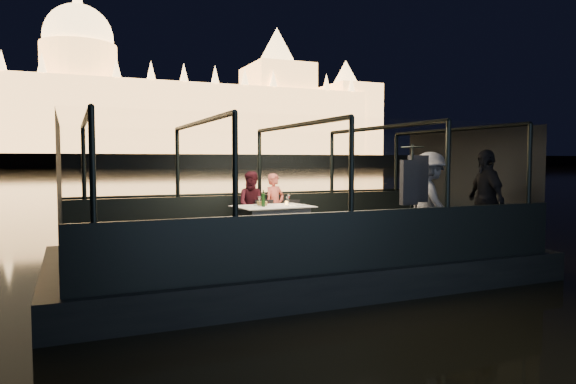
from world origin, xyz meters
name	(u,v)px	position (x,y,z in m)	size (l,w,h in m)	color
river_water	(95,174)	(0.00, 80.00, 0.00)	(500.00, 500.00, 0.00)	black
boat_hull	(296,276)	(0.00, 0.00, 0.00)	(8.60, 4.40, 1.00)	black
boat_deck	(296,250)	(0.00, 0.00, 0.48)	(8.00, 4.00, 0.04)	black
gunwale_port	(260,215)	(0.00, 2.00, 0.95)	(8.00, 0.08, 0.90)	black
gunwale_starboard	(351,241)	(0.00, -2.00, 0.95)	(8.00, 0.08, 0.90)	black
cabin_glass_port	(259,163)	(0.00, 2.00, 2.10)	(8.00, 0.02, 1.40)	#99B2B2
cabin_glass_starboard	(351,164)	(0.00, -2.00, 2.10)	(8.00, 0.02, 1.40)	#99B2B2
cabin_roof_glass	(297,125)	(0.00, 0.00, 2.80)	(8.00, 4.00, 0.02)	#99B2B2
end_wall_fore	(60,193)	(-4.00, 0.00, 1.65)	(0.02, 4.00, 2.30)	black
end_wall_aft	(466,184)	(4.00, 0.00, 1.65)	(0.02, 4.00, 2.30)	black
canopy_ribs	(296,188)	(0.00, 0.00, 1.65)	(8.00, 4.00, 2.30)	black
embankment	(80,163)	(0.00, 210.00, 1.00)	(400.00, 140.00, 6.00)	#423D33
parliament_building	(79,79)	(0.00, 175.00, 29.00)	(220.00, 32.00, 60.00)	#F2D18C
dining_table_central	(273,225)	(-0.21, 0.68, 0.89)	(1.45, 1.05, 0.77)	silver
chair_port_left	(267,219)	(-0.11, 1.24, 0.95)	(0.38, 0.38, 0.82)	black
chair_port_right	(294,218)	(0.50, 1.22, 0.95)	(0.38, 0.38, 0.80)	black
coat_stand	(412,205)	(1.49, -1.47, 1.40)	(0.54, 0.43, 1.93)	black
person_woman_coral	(275,203)	(0.17, 1.52, 1.25)	(0.50, 0.33, 1.38)	#CF5B4B
person_man_maroon	(253,204)	(-0.32, 1.52, 1.25)	(0.68, 0.53, 1.43)	#3D111A
passenger_stripe	(429,205)	(2.15, -1.11, 1.35)	(1.18, 0.66, 1.82)	silver
passenger_dark	(485,204)	(3.19, -1.40, 1.35)	(1.10, 0.46, 1.86)	black
wine_bottle	(263,199)	(-0.43, 0.60, 1.42)	(0.07, 0.07, 0.33)	#153613
bread_basket	(262,203)	(-0.36, 0.87, 1.31)	(0.21, 0.21, 0.08)	brown
amber_candle	(287,203)	(0.14, 0.80, 1.31)	(0.05, 0.05, 0.08)	#FFB03F
plate_near	(300,205)	(0.36, 0.62, 1.27)	(0.23, 0.23, 0.01)	silver
plate_far	(259,205)	(-0.38, 0.96, 1.27)	(0.25, 0.25, 0.02)	white
wine_glass_white	(259,202)	(-0.49, 0.65, 1.36)	(0.07, 0.07, 0.19)	white
wine_glass_red	(289,199)	(0.28, 1.02, 1.36)	(0.06, 0.06, 0.18)	white
wine_glass_empty	(287,201)	(0.10, 0.66, 1.36)	(0.06, 0.06, 0.17)	silver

